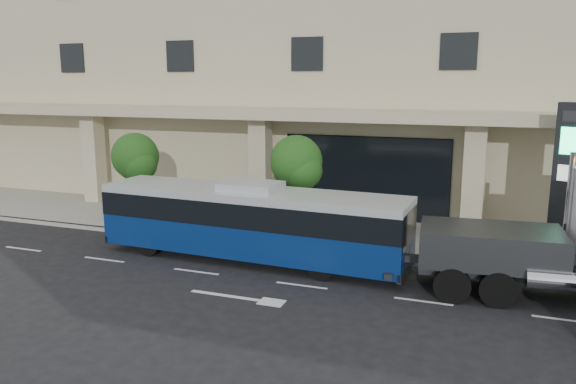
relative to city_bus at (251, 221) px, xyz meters
The scene contains 8 objects.
ground 3.13m from the city_bus, ahead, with size 120.00×120.00×0.00m, color black.
sidewalk 5.50m from the city_bus, 59.53° to the left, with size 120.00×6.00×0.15m, color gray.
curb 3.44m from the city_bus, 30.26° to the left, with size 120.00×0.30×0.15m, color gray.
convention_center 17.41m from the city_bus, 79.83° to the left, with size 60.00×17.60×20.00m.
tree_left 8.10m from the city_bus, 156.56° to the left, with size 2.27×2.20×4.22m.
tree_mid 3.67m from the city_bus, 77.28° to the left, with size 2.28×2.20×4.38m.
city_bus is the anchor object (origin of this frame).
signage_pylon 11.90m from the city_bus, 17.64° to the left, with size 1.53×1.09×5.83m.
Camera 1 is at (5.74, -18.36, 6.72)m, focal length 35.00 mm.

